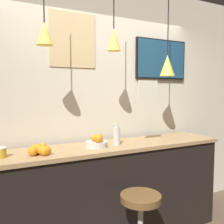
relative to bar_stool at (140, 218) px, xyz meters
name	(u,v)px	position (x,y,z in m)	size (l,w,h in m)	color
back_wall	(97,105)	(-0.01, 0.93, 0.98)	(8.00, 0.06, 2.90)	beige
service_counter	(112,192)	(-0.01, 0.54, 0.05)	(2.57, 0.56, 1.04)	black
bar_stool	(140,218)	(0.00, 0.00, 0.00)	(0.39, 0.39, 0.69)	#B7B7BC
fruit_bowl	(97,142)	(-0.20, 0.50, 0.62)	(0.22, 0.22, 0.14)	beige
orange_pile	(39,150)	(-0.78, 0.48, 0.61)	(0.20, 0.27, 0.08)	orange
juice_bottle	(117,136)	(0.03, 0.51, 0.67)	(0.07, 0.07, 0.23)	silver
spread_jar	(0,153)	(-1.10, 0.51, 0.61)	(0.10, 0.10, 0.09)	gold
pendant_lamp_left	(44,33)	(-0.71, 0.50, 1.65)	(0.15, 0.15, 0.78)	black
pendant_lamp_middle	(114,39)	(-0.01, 0.50, 1.67)	(0.14, 0.14, 0.78)	black
pendant_lamp_right	(167,65)	(0.68, 0.50, 1.44)	(0.17, 0.17, 1.01)	black
mounted_tv	(161,59)	(0.89, 0.87, 1.56)	(0.78, 0.04, 0.51)	black
hanging_menu_board	(148,89)	(0.30, 0.34, 1.16)	(0.24, 0.01, 0.17)	white
wall_poster	(73,40)	(-0.32, 0.89, 1.70)	(0.53, 0.01, 0.60)	#DBBC84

